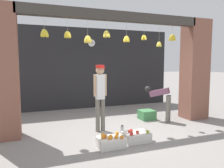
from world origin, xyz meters
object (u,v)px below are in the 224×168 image
Objects in this scene: worker_stooping at (161,98)px; wall_clock at (92,43)px; fruit_crate_oranges at (111,142)px; produce_box_green at (147,115)px; fruit_crate_apples at (136,137)px; shopkeeper at (100,92)px; water_bottle at (122,131)px.

wall_clock is at bearing 77.12° from worker_stooping.
fruit_crate_oranges reaches higher than produce_box_green.
fruit_crate_apples is at bearing 179.69° from worker_stooping.
shopkeeper is 5.92× the size of wall_clock.
worker_stooping is 3.50m from wall_clock.
shopkeeper reaches higher than water_bottle.
wall_clock is (-1.43, 2.63, 1.82)m from worker_stooping.
fruit_crate_oranges is at bearing -136.60° from produce_box_green.
worker_stooping reaches higher than produce_box_green.
fruit_crate_apples is at bearing -126.26° from produce_box_green.
wall_clock is at bearing 86.56° from water_bottle.
fruit_crate_oranges is at bearing -99.84° from wall_clock.
water_bottle is (0.37, -0.57, -0.89)m from shopkeeper.
wall_clock is at bearing 89.26° from fruit_crate_apples.
water_bottle is at bearing 166.35° from worker_stooping.
water_bottle is at bearing -93.44° from wall_clock.
water_bottle is at bearing 122.43° from shopkeeper.
worker_stooping is at bearing 33.45° from fruit_crate_oranges.
shopkeeper is 1.45m from fruit_crate_apples.
worker_stooping is 2.62m from fruit_crate_oranges.
fruit_crate_oranges reaches higher than water_bottle.
shopkeeper is at bearing 117.87° from fruit_crate_apples.
shopkeeper is 2.03m from produce_box_green.
wall_clock is (0.58, 2.93, 1.49)m from shopkeeper.
worker_stooping is 1.94m from water_bottle.
wall_clock reaches higher than fruit_crate_apples.
fruit_crate_apples is 0.46m from water_bottle.
shopkeeper is at bearing -101.19° from wall_clock.
fruit_crate_oranges is 0.73m from water_bottle.
shopkeeper is at bearing -160.05° from produce_box_green.
worker_stooping is 1.82× the size of fruit_crate_apples.
worker_stooping is (2.01, 0.29, -0.32)m from shopkeeper.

